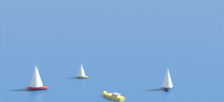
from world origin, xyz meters
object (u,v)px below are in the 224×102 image
motorboat_near_centre (113,96)px  sailboat_ahead (36,76)px  sailboat_mid_cluster (81,70)px  sailboat_far_stbd (167,78)px

motorboat_near_centre → sailboat_ahead: size_ratio=0.72×
sailboat_ahead → sailboat_mid_cluster: 26.91m
sailboat_far_stbd → sailboat_ahead: size_ratio=0.85×
sailboat_mid_cluster → sailboat_far_stbd: bearing=63.4°
sailboat_mid_cluster → motorboat_near_centre: bearing=25.2°
sailboat_far_stbd → motorboat_near_centre: bearing=-61.6°
motorboat_near_centre → sailboat_ahead: 35.59m
motorboat_near_centre → sailboat_ahead: (-12.16, -33.07, 4.98)m
motorboat_near_centre → sailboat_mid_cluster: sailboat_mid_cluster is taller
sailboat_mid_cluster → sailboat_ahead: bearing=-41.9°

